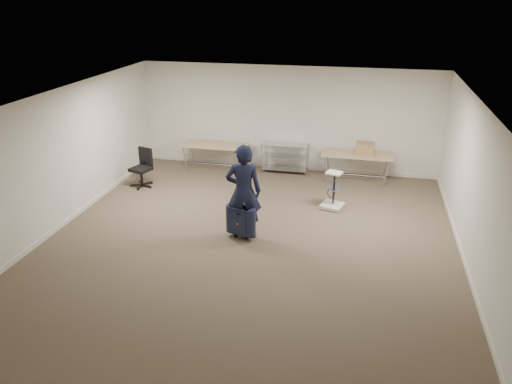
# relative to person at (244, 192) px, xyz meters

# --- Properties ---
(ground) EXTENTS (9.00, 9.00, 0.00)m
(ground) POSITION_rel_person_xyz_m (0.18, -0.28, -0.96)
(ground) COLOR #4E3F2F
(ground) RESTS_ON ground
(room_shell) EXTENTS (8.00, 9.00, 9.00)m
(room_shell) POSITION_rel_person_xyz_m (0.18, 1.10, -0.91)
(room_shell) COLOR silver
(room_shell) RESTS_ON ground
(folding_table_left) EXTENTS (1.80, 0.75, 0.73)m
(folding_table_left) POSITION_rel_person_xyz_m (-1.72, 3.67, -0.28)
(folding_table_left) COLOR #9A845E
(folding_table_left) RESTS_ON ground
(folding_table_right) EXTENTS (1.80, 0.75, 0.73)m
(folding_table_right) POSITION_rel_person_xyz_m (2.08, 3.67, -0.28)
(folding_table_right) COLOR #9A845E
(folding_table_right) RESTS_ON ground
(wire_shelf) EXTENTS (1.22, 0.47, 0.80)m
(wire_shelf) POSITION_rel_person_xyz_m (0.18, 3.92, -0.52)
(wire_shelf) COLOR silver
(wire_shelf) RESTS_ON ground
(person) EXTENTS (0.78, 0.60, 1.92)m
(person) POSITION_rel_person_xyz_m (0.00, 0.00, 0.00)
(person) COLOR black
(person) RESTS_ON ground
(suitcase) EXTENTS (0.46, 0.34, 1.13)m
(suitcase) POSITION_rel_person_xyz_m (-0.04, -0.10, -0.58)
(suitcase) COLOR #161C33
(suitcase) RESTS_ON ground
(office_chair) EXTENTS (0.58, 0.58, 0.96)m
(office_chair) POSITION_rel_person_xyz_m (-3.15, 2.11, -0.67)
(office_chair) COLOR black
(office_chair) RESTS_ON ground
(equipment_cart) EXTENTS (0.58, 0.58, 0.87)m
(equipment_cart) POSITION_rel_person_xyz_m (1.63, 1.77, -0.73)
(equipment_cart) COLOR beige
(equipment_cart) RESTS_ON ground
(cardboard_box) EXTENTS (0.46, 0.35, 0.33)m
(cardboard_box) POSITION_rel_person_xyz_m (2.26, 3.60, -0.07)
(cardboard_box) COLOR olive
(cardboard_box) RESTS_ON folding_table_right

